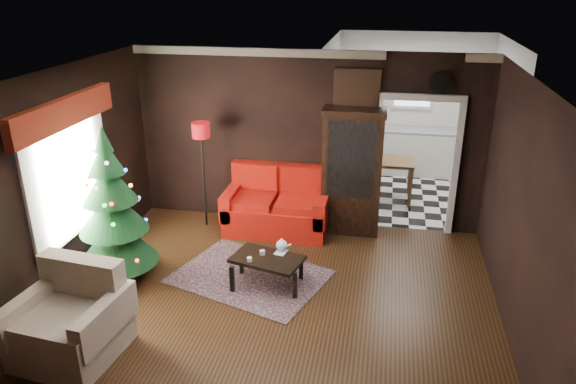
% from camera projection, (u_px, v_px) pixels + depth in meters
% --- Properties ---
extents(floor, '(5.50, 5.50, 0.00)m').
position_uv_depth(floor, '(275.00, 304.00, 6.70)').
color(floor, black).
rests_on(floor, ground).
extents(ceiling, '(5.50, 5.50, 0.00)m').
position_uv_depth(ceiling, '(272.00, 79.00, 5.65)').
color(ceiling, white).
rests_on(ceiling, ground).
extents(wall_back, '(5.50, 0.00, 5.50)m').
position_uv_depth(wall_back, '(307.00, 140.00, 8.45)').
color(wall_back, black).
rests_on(wall_back, ground).
extents(wall_front, '(5.50, 0.00, 5.50)m').
position_uv_depth(wall_front, '(202.00, 333.00, 3.90)').
color(wall_front, black).
rests_on(wall_front, ground).
extents(wall_left, '(0.00, 5.50, 5.50)m').
position_uv_depth(wall_left, '(57.00, 185.00, 6.65)').
color(wall_left, black).
rests_on(wall_left, ground).
extents(wall_right, '(0.00, 5.50, 5.50)m').
position_uv_depth(wall_right, '(526.00, 220.00, 5.70)').
color(wall_right, black).
rests_on(wall_right, ground).
extents(doorway, '(1.10, 0.10, 2.10)m').
position_uv_depth(doorway, '(415.00, 167.00, 8.29)').
color(doorway, white).
rests_on(doorway, ground).
extents(left_window, '(0.05, 1.60, 1.40)m').
position_uv_depth(left_window, '(69.00, 176.00, 6.80)').
color(left_window, white).
rests_on(left_window, wall_left).
extents(valance, '(0.12, 2.10, 0.35)m').
position_uv_depth(valance, '(64.00, 113.00, 6.48)').
color(valance, maroon).
rests_on(valance, wall_left).
extents(kitchen_floor, '(3.00, 3.00, 0.00)m').
position_uv_depth(kitchen_floor, '(407.00, 194.00, 10.05)').
color(kitchen_floor, white).
rests_on(kitchen_floor, ground).
extents(kitchen_window, '(0.70, 0.06, 0.70)m').
position_uv_depth(kitchen_window, '(413.00, 88.00, 10.73)').
color(kitchen_window, white).
rests_on(kitchen_window, ground).
extents(rug, '(2.30, 1.97, 0.01)m').
position_uv_depth(rug, '(250.00, 276.00, 7.30)').
color(rug, '#644D60').
rests_on(rug, ground).
extents(loveseat, '(1.70, 0.90, 1.00)m').
position_uv_depth(loveseat, '(277.00, 201.00, 8.45)').
color(loveseat, maroon).
rests_on(loveseat, ground).
extents(curio_cabinet, '(0.90, 0.45, 1.90)m').
position_uv_depth(curio_cabinet, '(352.00, 175.00, 8.28)').
color(curio_cabinet, black).
rests_on(curio_cabinet, ground).
extents(floor_lamp, '(0.31, 0.31, 1.79)m').
position_uv_depth(floor_lamp, '(204.00, 178.00, 8.50)').
color(floor_lamp, black).
rests_on(floor_lamp, ground).
extents(christmas_tree, '(1.15, 1.15, 2.02)m').
position_uv_depth(christmas_tree, '(112.00, 207.00, 6.89)').
color(christmas_tree, black).
rests_on(christmas_tree, ground).
extents(armchair, '(1.13, 1.13, 1.05)m').
position_uv_depth(armchair, '(68.00, 318.00, 5.65)').
color(armchair, beige).
rests_on(armchair, ground).
extents(coffee_table, '(1.01, 0.75, 0.40)m').
position_uv_depth(coffee_table, '(267.00, 271.00, 7.02)').
color(coffee_table, '#311C14').
rests_on(coffee_table, rug).
extents(teapot, '(0.20, 0.20, 0.17)m').
position_uv_depth(teapot, '(282.00, 245.00, 7.08)').
color(teapot, white).
rests_on(teapot, coffee_table).
extents(cup_a, '(0.08, 0.08, 0.06)m').
position_uv_depth(cup_a, '(262.00, 253.00, 7.01)').
color(cup_a, silver).
rests_on(cup_a, coffee_table).
extents(cup_b, '(0.08, 0.08, 0.06)m').
position_uv_depth(cup_b, '(249.00, 259.00, 6.84)').
color(cup_b, white).
rests_on(cup_b, coffee_table).
extents(book, '(0.14, 0.05, 0.19)m').
position_uv_depth(book, '(276.00, 245.00, 7.06)').
color(book, gray).
rests_on(book, coffee_table).
extents(wall_clock, '(0.32, 0.32, 0.06)m').
position_uv_depth(wall_clock, '(441.00, 82.00, 7.70)').
color(wall_clock, white).
rests_on(wall_clock, wall_back).
extents(painting, '(0.62, 0.05, 0.52)m').
position_uv_depth(painting, '(357.00, 88.00, 7.96)').
color(painting, '#C0773E').
rests_on(painting, wall_back).
extents(kitchen_counter, '(1.80, 0.60, 0.90)m').
position_uv_depth(kitchen_counter, '(408.00, 152.00, 10.97)').
color(kitchen_counter, white).
rests_on(kitchen_counter, ground).
extents(kitchen_table, '(0.70, 0.70, 0.75)m').
position_uv_depth(kitchen_table, '(393.00, 180.00, 9.69)').
color(kitchen_table, brown).
rests_on(kitchen_table, ground).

